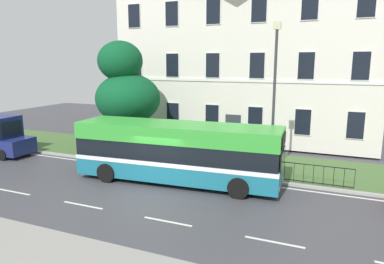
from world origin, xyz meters
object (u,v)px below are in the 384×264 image
Objects in this scene: evergreen_tree at (125,111)px; single_decker_bus at (177,152)px; litter_bin at (156,154)px; georgian_townhouse at (254,47)px; street_lamp_post at (274,92)px.

evergreen_tree is 7.51m from single_decker_bus.
litter_bin is (-2.52, 2.34, -0.92)m from single_decker_bus.
evergreen_tree is at bearing -124.31° from georgian_townhouse.
georgian_townhouse is at bearing 108.47° from street_lamp_post.
street_lamp_post is 7.75m from litter_bin.
evergreen_tree reaches higher than litter_bin.
litter_bin is at bearing 133.34° from single_decker_bus.
single_decker_bus is (5.93, -4.45, -1.18)m from evergreen_tree.
single_decker_bus is at bearing -42.80° from litter_bin.
georgian_townhouse is 12.10m from evergreen_tree.
street_lamp_post is (4.20, 2.46, 2.92)m from single_decker_bus.
evergreen_tree is 0.98× the size of street_lamp_post.
single_decker_bus is 1.34× the size of street_lamp_post.
litter_bin is at bearing -31.83° from evergreen_tree.
street_lamp_post reaches higher than evergreen_tree.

